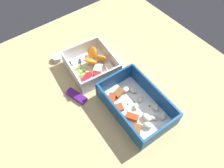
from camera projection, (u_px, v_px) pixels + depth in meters
table_surface at (112, 85)px, 71.24cm from camera, size 80.00×80.00×2.00cm
pasta_container at (136, 106)px, 63.14cm from camera, size 22.27×14.54×6.42cm
fruit_bowl at (92, 66)px, 72.24cm from camera, size 17.31×16.20×5.44cm
candy_bar at (76, 96)px, 66.81cm from camera, size 7.40×4.33×1.20cm
paper_cup_liner at (57, 58)px, 75.61cm from camera, size 3.31×3.31×1.77cm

